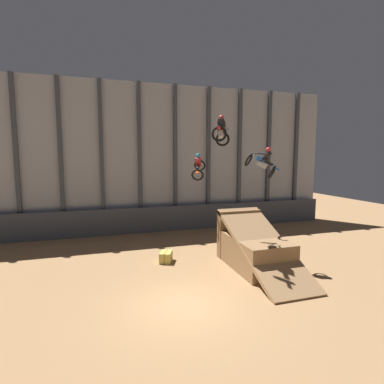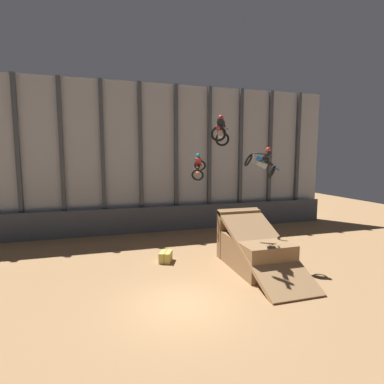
{
  "view_description": "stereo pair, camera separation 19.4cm",
  "coord_description": "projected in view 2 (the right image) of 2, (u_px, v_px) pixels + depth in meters",
  "views": [
    {
      "loc": [
        -2.98,
        -10.62,
        5.73
      ],
      "look_at": [
        2.16,
        5.9,
        3.7
      ],
      "focal_mm": 28.0,
      "sensor_mm": 36.0,
      "label": 1
    },
    {
      "loc": [
        -2.79,
        -10.68,
        5.73
      ],
      "look_at": [
        2.16,
        5.9,
        3.7
      ],
      "focal_mm": 28.0,
      "sensor_mm": 36.0,
      "label": 2
    }
  ],
  "objects": [
    {
      "name": "hay_bale_trackside",
      "position": [
        166.0,
        257.0,
        16.44
      ],
      "size": [
        0.91,
        1.06,
        0.57
      ],
      "rotation": [
        0.0,
        0.0,
        1.16
      ],
      "color": "#CCB751",
      "rests_on": "ground_plane"
    },
    {
      "name": "rider_bike_right_air",
      "position": [
        262.0,
        162.0,
        15.59
      ],
      "size": [
        1.72,
        1.68,
        1.69
      ],
      "rotation": [
        0.46,
        0.0,
        0.82
      ],
      "color": "black"
    },
    {
      "name": "lower_barrier",
      "position": [
        143.0,
        220.0,
        22.65
      ],
      "size": [
        31.36,
        0.2,
        1.95
      ],
      "color": "#474C56",
      "rests_on": "ground_plane"
    },
    {
      "name": "dirt_ramp",
      "position": [
        253.0,
        248.0,
        15.71
      ],
      "size": [
        2.51,
        6.06,
        2.87
      ],
      "color": "#966F48",
      "rests_on": "ground_plane"
    },
    {
      "name": "rider_bike_left_air",
      "position": [
        221.0,
        132.0,
        14.68
      ],
      "size": [
        1.42,
        1.74,
        1.53
      ],
      "rotation": [
        -0.12,
        0.0,
        -0.52
      ],
      "color": "black"
    },
    {
      "name": "arena_back_wall",
      "position": [
        140.0,
        158.0,
        22.81
      ],
      "size": [
        32.0,
        0.4,
        11.28
      ],
      "color": "#A3A8B2",
      "rests_on": "ground_plane"
    },
    {
      "name": "ground_plane",
      "position": [
        182.0,
        305.0,
        11.62
      ],
      "size": [
        60.0,
        60.0,
        0.0
      ],
      "primitive_type": "plane",
      "color": "#9E754C"
    },
    {
      "name": "rider_bike_center_air",
      "position": [
        199.0,
        167.0,
        18.15
      ],
      "size": [
        1.36,
        1.87,
        1.67
      ],
      "rotation": [
        0.39,
        0.0,
        -0.43
      ],
      "color": "black"
    }
  ]
}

